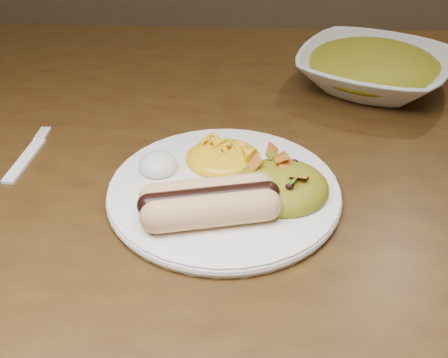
{
  "coord_description": "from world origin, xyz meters",
  "views": [
    {
      "loc": [
        0.13,
        -0.6,
        1.11
      ],
      "look_at": [
        0.11,
        -0.12,
        0.77
      ],
      "focal_mm": 42.0,
      "sensor_mm": 36.0,
      "label": 1
    }
  ],
  "objects_px": {
    "serving_bowl": "(373,71)",
    "table": "(155,195)",
    "plate": "(224,191)",
    "fork": "(25,160)"
  },
  "relations": [
    {
      "from": "fork",
      "to": "serving_bowl",
      "type": "relative_size",
      "value": 0.57
    },
    {
      "from": "table",
      "to": "serving_bowl",
      "type": "height_order",
      "value": "serving_bowl"
    },
    {
      "from": "table",
      "to": "fork",
      "type": "relative_size",
      "value": 12.19
    },
    {
      "from": "plate",
      "to": "serving_bowl",
      "type": "height_order",
      "value": "serving_bowl"
    },
    {
      "from": "table",
      "to": "serving_bowl",
      "type": "xyz_separation_m",
      "value": [
        0.33,
        0.18,
        0.12
      ]
    },
    {
      "from": "table",
      "to": "plate",
      "type": "bearing_deg",
      "value": -48.44
    },
    {
      "from": "plate",
      "to": "serving_bowl",
      "type": "distance_m",
      "value": 0.37
    },
    {
      "from": "table",
      "to": "serving_bowl",
      "type": "distance_m",
      "value": 0.39
    },
    {
      "from": "fork",
      "to": "serving_bowl",
      "type": "xyz_separation_m",
      "value": [
        0.47,
        0.24,
        0.03
      ]
    },
    {
      "from": "serving_bowl",
      "to": "table",
      "type": "bearing_deg",
      "value": -151.02
    }
  ]
}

